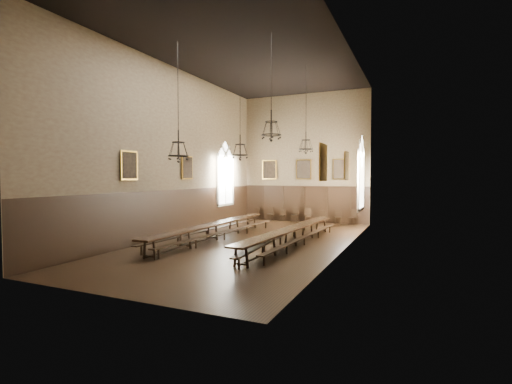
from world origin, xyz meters
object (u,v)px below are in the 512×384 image
Objects in this scene: chair_1 at (270,217)px; bench_left_outer at (207,233)px; chair_4 at (308,218)px; chair_6 at (338,220)px; chandelier_front_right at (271,128)px; bench_left_inner at (224,234)px; bench_right_inner at (280,238)px; chair_5 at (322,220)px; table_right at (291,237)px; chandelier_back_left at (240,150)px; chair_7 at (353,220)px; chair_2 at (282,218)px; chandelier_front_left at (179,149)px; chair_3 at (295,218)px; table_left at (212,232)px; bench_right_outer at (304,239)px; chair_0 at (256,216)px; chandelier_back_right at (306,143)px.

bench_left_outer is at bearing -75.96° from chair_1.
chair_6 is (2.08, 0.07, -0.01)m from chair_4.
chandelier_front_right is (4.51, -2.33, 4.90)m from bench_left_outer.
chandelier_front_right is (3.39, -2.21, 4.89)m from bench_left_inner.
chair_6 is (0.96, 8.66, -0.01)m from bench_right_inner.
chair_5 reaches higher than bench_right_inner.
chair_1 reaches higher than table_right.
chandelier_front_right reaches higher than bench_right_inner.
chair_6 is 8.49m from chandelier_back_left.
chair_6 is at bearing -162.20° from chair_7.
chandelier_front_left is (-0.67, -11.44, 4.16)m from chair_2.
chair_3 is (0.93, 0.01, 0.05)m from chair_2.
chair_5 is (-0.59, 8.54, -0.14)m from table_right.
chandelier_front_left is at bearing -73.39° from chair_1.
chandelier_back_left is (0.00, 3.17, 4.31)m from table_left.
bench_right_inner is 9.09m from chair_2.
chair_4 reaches higher than bench_right_outer.
chandelier_back_left is at bearing -64.63° from chair_0.
chair_0 is at bearing 96.19° from bench_left_outer.
chandelier_front_right is (0.39, -2.17, 4.88)m from bench_right_inner.
chair_3 reaches higher than chair_2.
chair_3 is at bearing 74.65° from chandelier_back_left.
chandelier_back_right is at bearing -86.43° from chair_7.
chair_6 reaches higher than bench_right_outer.
chandelier_back_right is at bearing -88.78° from chair_4.
bench_left_outer is at bearing -151.08° from chandelier_back_right.
table_right is 0.66m from bench_right_outer.
chair_4 is 3.03m from chair_7.
table_left is at bearing -72.49° from chair_1.
chair_3 is 1.06× the size of chair_6.
chair_5 is at bearing 92.57° from chandelier_front_right.
bench_left_outer is at bearing -72.93° from chair_0.
bench_left_inner is 11.70× the size of chair_5.
chair_5 is 0.18× the size of chandelier_front_left.
chair_7 is (0.84, 8.32, 0.03)m from bench_right_outer.
table_left is 10.81× the size of chair_4.
bench_left_inner is at bearing 16.30° from table_left.
bench_right_inner is 8.58m from chair_5.
table_left is 8.86m from chair_3.
chair_5 is at bearing 57.77° from chandelier_back_left.
chair_3 is (-3.14, 8.24, 0.04)m from bench_right_outer.
chair_7 is at bearing 60.36° from bench_left_inner.
chandelier_front_right is at bearing -99.86° from chair_6.
chair_4 is 0.21× the size of chandelier_back_left.
chair_4 is at bearing 100.69° from table_right.
chair_0 is 4.94m from chair_5.
table_left is 10.61× the size of chair_7.
chair_4 is (2.48, 8.73, -0.12)m from table_left.
bench_left_inner is 10.33× the size of chair_7.
bench_right_inner is at bearing 2.25° from table_left.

